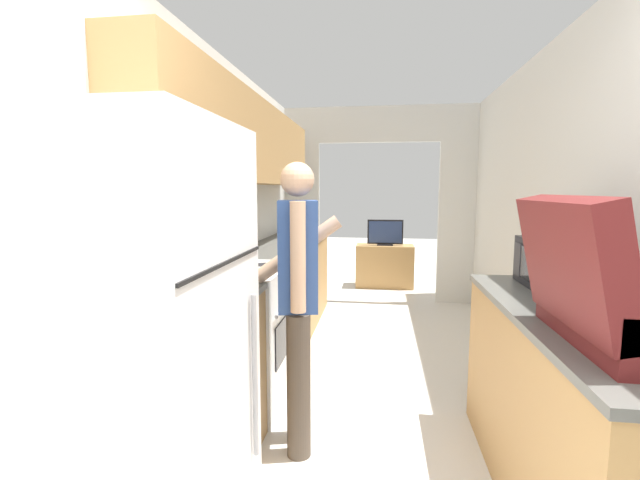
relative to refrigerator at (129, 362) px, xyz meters
The scene contains 12 objects.
wall_left 1.78m from the refrigerator, 101.26° to the left, with size 0.38×7.12×2.50m.
wall_right 2.47m from the refrigerator, 30.90° to the left, with size 0.06×7.12×2.50m.
wall_far_with_doorway 4.37m from the refrigerator, 78.75° to the left, with size 2.83×0.06×2.50m.
counter_left 2.41m from the refrigerator, 91.76° to the left, with size 0.62×3.55×0.92m.
counter_right 1.89m from the refrigerator, 18.04° to the left, with size 0.62×1.68×0.92m.
refrigerator is the anchor object (origin of this frame).
range_oven 1.45m from the refrigerator, 92.64° to the left, with size 0.66×0.78×1.06m.
person 1.00m from the refrigerator, 63.80° to the left, with size 0.52×0.42×1.60m.
suitcase 1.71m from the refrigerator, ahead, with size 0.54×0.67×0.51m.
microwave 2.15m from the refrigerator, 29.67° to the left, with size 0.37×0.53×0.26m.
tv_cabinet 5.17m from the refrigerator, 79.28° to the left, with size 0.85×0.42×0.63m.
television 5.10m from the refrigerator, 79.20° to the left, with size 0.52×0.16×0.38m.
Camera 1 is at (0.04, -0.84, 1.46)m, focal length 24.00 mm.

